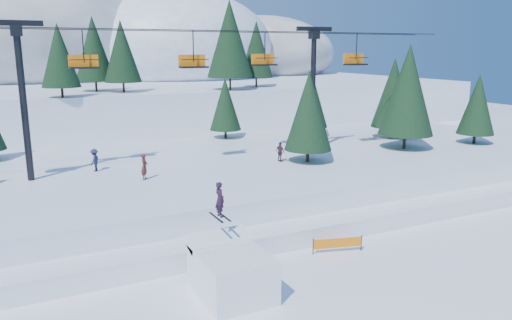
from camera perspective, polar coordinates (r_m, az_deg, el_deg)
name	(u,v)px	position (r m, az deg, el deg)	size (l,w,h in m)	color
ground	(281,306)	(22.82, 2.86, -16.33)	(160.00, 160.00, 0.00)	white
mid_shelf	(164,182)	(38.01, -10.48, -2.53)	(70.00, 22.00, 2.50)	white
berm	(213,235)	(29.18, -4.89, -8.51)	(70.00, 6.00, 1.10)	white
mountain_ridge	(36,57)	(90.86, -23.80, 10.69)	(119.00, 60.94, 26.46)	white
jump_kicker	(231,271)	(23.33, -2.87, -12.51)	(3.03, 4.29, 4.97)	white
chairlift	(174,73)	(37.11, -9.39, 9.80)	(46.00, 3.21, 10.28)	black
conifer_stand	(206,107)	(38.68, -5.77, 6.10)	(62.29, 16.24, 8.96)	black
distant_skiers	(170,156)	(37.20, -9.80, 0.46)	(30.53, 8.33, 1.78)	#19312B
banner_near	(338,243)	(28.27, 9.30, -9.36)	(2.76, 0.81, 0.90)	black
banner_far	(377,223)	(31.89, 13.69, -6.98)	(2.86, 0.17, 0.90)	black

